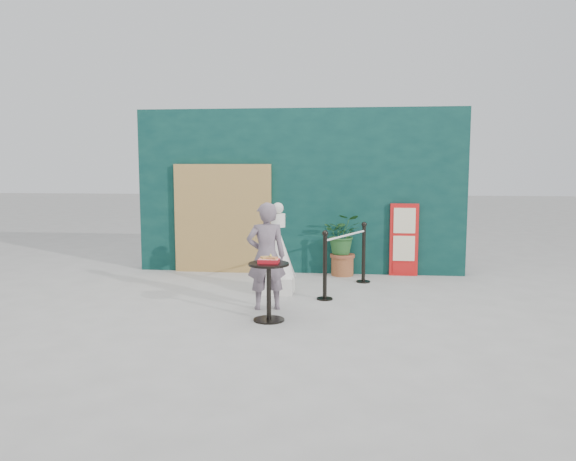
{
  "coord_description": "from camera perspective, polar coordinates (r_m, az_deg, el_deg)",
  "views": [
    {
      "loc": [
        0.91,
        -7.16,
        1.99
      ],
      "look_at": [
        0.0,
        1.2,
        1.0
      ],
      "focal_mm": 35.0,
      "sensor_mm": 36.0,
      "label": 1
    }
  ],
  "objects": [
    {
      "name": "menu_board",
      "position": [
        10.25,
        11.69,
        -0.94
      ],
      "size": [
        0.5,
        0.07,
        1.3
      ],
      "color": "red",
      "rests_on": "ground"
    },
    {
      "name": "food_basket",
      "position": [
        7.12,
        -1.96,
        -3.01
      ],
      "size": [
        0.26,
        0.19,
        0.11
      ],
      "color": "red",
      "rests_on": "cafe_table"
    },
    {
      "name": "cafe_table",
      "position": [
        7.18,
        -1.97,
        -5.29
      ],
      "size": [
        0.52,
        0.52,
        0.75
      ],
      "color": "black",
      "rests_on": "ground"
    },
    {
      "name": "bamboo_fence",
      "position": [
        10.41,
        -6.65,
        1.21
      ],
      "size": [
        1.8,
        0.08,
        2.0
      ],
      "primitive_type": "cube",
      "color": "tan",
      "rests_on": "ground"
    },
    {
      "name": "statue",
      "position": [
        8.71,
        -1.02,
        -2.63
      ],
      "size": [
        0.55,
        0.55,
        1.41
      ],
      "color": "white",
      "rests_on": "ground"
    },
    {
      "name": "woman",
      "position": [
        7.71,
        -2.22,
        -2.62
      ],
      "size": [
        0.61,
        0.48,
        1.48
      ],
      "primitive_type": "imported",
      "rotation": [
        0.0,
        0.0,
        3.4
      ],
      "color": "slate",
      "rests_on": "ground"
    },
    {
      "name": "stanchion_barrier",
      "position": [
        8.94,
        5.87,
        -2.95
      ],
      "size": [
        0.84,
        1.54,
        1.03
      ],
      "color": "black",
      "rests_on": "ground"
    },
    {
      "name": "ground",
      "position": [
        7.49,
        -1.0,
        -8.7
      ],
      "size": [
        60.0,
        60.0,
        0.0
      ],
      "primitive_type": "plane",
      "color": "#ADAAA5",
      "rests_on": "ground"
    },
    {
      "name": "planter",
      "position": [
        10.11,
        5.57,
        -0.95
      ],
      "size": [
        0.66,
        0.57,
        1.12
      ],
      "color": "#985C32",
      "rests_on": "ground"
    },
    {
      "name": "back_wall",
      "position": [
        10.36,
        1.16,
        4.0
      ],
      "size": [
        6.0,
        0.3,
        3.0
      ],
      "primitive_type": "cube",
      "color": "#092B2A",
      "rests_on": "ground"
    }
  ]
}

